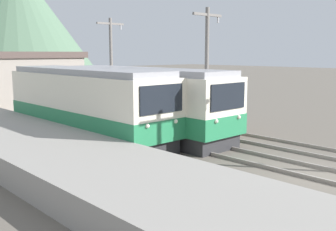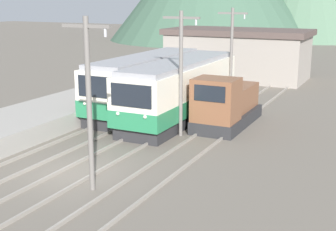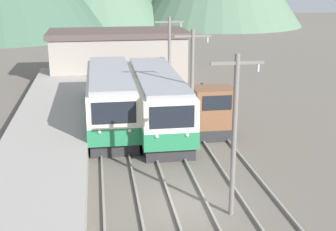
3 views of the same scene
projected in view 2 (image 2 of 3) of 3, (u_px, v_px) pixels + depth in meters
The scene contains 11 objects.
ground_plane at pixel (73, 174), 19.38m from camera, with size 200.00×200.00×0.00m, color #665E54.
track_left at pixel (25, 163), 20.47m from camera, with size 1.54×60.00×0.14m.
track_center at pixel (77, 173), 19.28m from camera, with size 1.54×60.00×0.14m.
track_right at pixel (140, 185), 18.00m from camera, with size 1.54×60.00×0.14m.
commuter_train_left at pixel (147, 85), 29.80m from camera, with size 2.84×11.25×3.56m.
commuter_train_center at pixel (181, 92), 27.87m from camera, with size 2.84×11.75×3.53m.
shunting_locomotive at pixel (226, 105), 26.34m from camera, with size 2.40×5.97×3.00m.
catenary_mast_near at pixel (89, 98), 16.90m from camera, with size 2.00×0.20×6.47m.
catenary_mast_mid at pixel (181, 69), 23.89m from camera, with size 2.00×0.20×6.47m.
catenary_mast_far at pixel (231, 53), 30.87m from camera, with size 2.00×0.20×6.47m.
station_building at pixel (238, 54), 42.06m from camera, with size 12.60×6.30×4.41m.
Camera 2 is at (11.56, -14.61, 7.06)m, focal length 50.00 mm.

